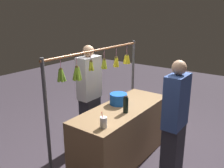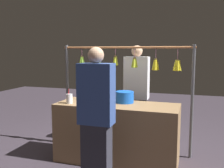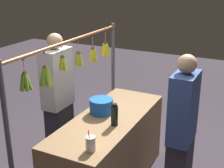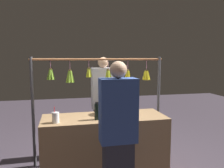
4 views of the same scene
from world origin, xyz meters
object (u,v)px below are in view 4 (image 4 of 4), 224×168
blue_bucket (108,109)px  drink_cup (56,118)px  customer_person (118,139)px  water_bottle (97,111)px  vendor_person (103,106)px

blue_bucket → drink_cup: size_ratio=1.26×
blue_bucket → customer_person: size_ratio=0.16×
blue_bucket → drink_cup: (0.72, 0.28, -0.01)m
drink_cup → blue_bucket: bearing=-158.5°
customer_person → water_bottle: bearing=-79.7°
vendor_person → customer_person: size_ratio=1.03×
blue_bucket → customer_person: customer_person is taller
water_bottle → blue_bucket: size_ratio=0.91×
vendor_person → customer_person: bearing=85.6°
water_bottle → blue_bucket: bearing=-127.8°
blue_bucket → vendor_person: bearing=-93.6°
blue_bucket → vendor_person: size_ratio=0.16×
water_bottle → drink_cup: (0.52, 0.03, -0.04)m
blue_bucket → vendor_person: (-0.04, -0.59, -0.09)m
drink_cup → vendor_person: (-0.76, -0.87, -0.08)m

